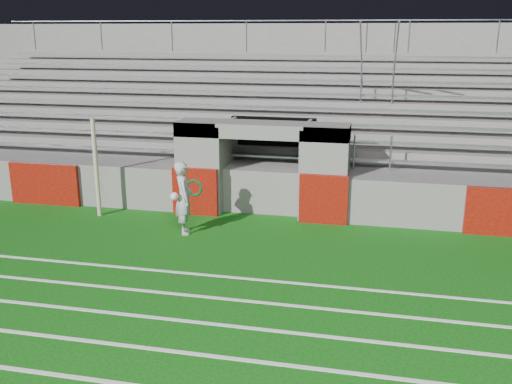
# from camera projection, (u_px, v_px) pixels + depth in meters

# --- Properties ---
(ground) EXTENTS (90.00, 90.00, 0.00)m
(ground) POSITION_uv_depth(u_px,v_px,m) (231.00, 259.00, 13.04)
(ground) COLOR #0D4F0D
(ground) RESTS_ON ground
(field_post) EXTENTS (0.12, 0.12, 2.75)m
(field_post) POSITION_uv_depth(u_px,v_px,m) (96.00, 168.00, 15.72)
(field_post) COLOR #BCA98C
(field_post) RESTS_ON ground
(stadium_structure) EXTENTS (26.00, 8.48, 5.42)m
(stadium_structure) POSITION_uv_depth(u_px,v_px,m) (288.00, 135.00, 20.12)
(stadium_structure) COLOR #64615F
(stadium_structure) RESTS_ON ground
(goalkeeper_with_ball) EXTENTS (0.69, 0.81, 1.89)m
(goalkeeper_with_ball) POSITION_uv_depth(u_px,v_px,m) (184.00, 198.00, 14.45)
(goalkeeper_with_ball) COLOR #A9AEB3
(goalkeeper_with_ball) RESTS_ON ground
(hose_coil) EXTENTS (0.60, 0.16, 0.60)m
(hose_coil) POSITION_uv_depth(u_px,v_px,m) (195.00, 188.00, 15.95)
(hose_coil) COLOR #0D431B
(hose_coil) RESTS_ON ground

